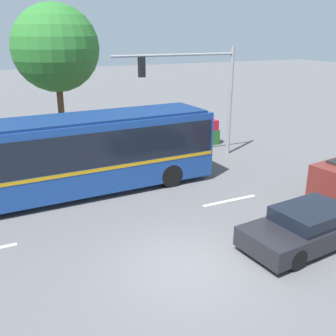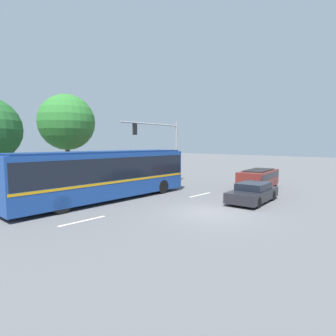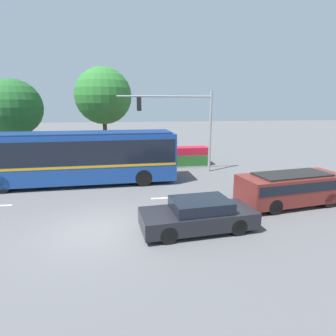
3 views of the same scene
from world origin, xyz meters
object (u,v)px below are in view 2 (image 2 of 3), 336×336
(sedan_foreground, at_px, (253,193))
(street_tree_centre, at_px, (67,122))
(city_bus, at_px, (105,172))
(traffic_light_pole, at_px, (163,141))
(suv_left_lane, at_px, (258,178))

(sedan_foreground, bearing_deg, street_tree_centre, -78.83)
(city_bus, distance_m, street_tree_centre, 8.82)
(sedan_foreground, distance_m, street_tree_centre, 16.46)
(traffic_light_pole, bearing_deg, sedan_foreground, 81.01)
(suv_left_lane, bearing_deg, traffic_light_pole, -71.42)
(city_bus, xyz_separation_m, traffic_light_pole, (7.38, 2.04, 2.06))
(suv_left_lane, bearing_deg, city_bus, -33.31)
(city_bus, height_order, traffic_light_pole, traffic_light_pole)
(sedan_foreground, xyz_separation_m, traffic_light_pole, (1.46, 9.23, 3.27))
(traffic_light_pole, height_order, street_tree_centre, street_tree_centre)
(suv_left_lane, xyz_separation_m, street_tree_centre, (-9.56, 13.08, 4.56))
(city_bus, relative_size, suv_left_lane, 2.36)
(city_bus, bearing_deg, sedan_foreground, -52.40)
(suv_left_lane, distance_m, traffic_light_pole, 8.61)
(sedan_foreground, relative_size, street_tree_centre, 0.57)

